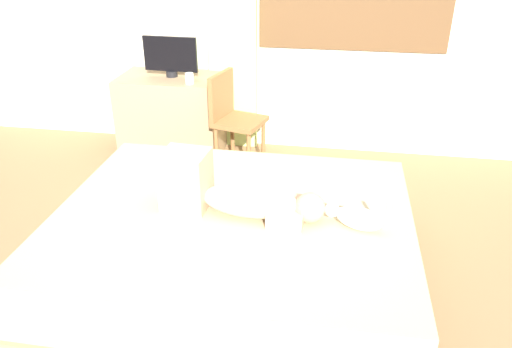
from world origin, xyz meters
The scene contains 9 objects.
ground_plane centered at (0.00, 0.00, 0.00)m, with size 16.00×16.00×0.00m, color olive.
bed centered at (0.08, 0.09, 0.24)m, with size 2.09×1.71×0.48m.
person_lying centered at (0.08, 0.09, 0.59)m, with size 0.94×0.32×0.34m.
cat centered at (0.77, 0.03, 0.55)m, with size 0.34×0.19×0.21m.
desk centered at (-0.86, 1.82, 0.37)m, with size 0.90×0.56×0.74m.
tv_monitor centered at (-0.84, 1.82, 0.92)m, with size 0.48×0.10×0.35m.
cup centered at (-0.62, 1.64, 0.78)m, with size 0.07×0.07×0.09m, color white.
chair_by_desk centered at (-0.24, 1.57, 0.51)m, with size 0.46×0.46×0.86m.
curtain_left centered at (-0.34, 2.10, 1.19)m, with size 0.44×0.06×2.38m, color #ADCC75.
Camera 1 is at (0.61, -2.31, 1.98)m, focal length 34.90 mm.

